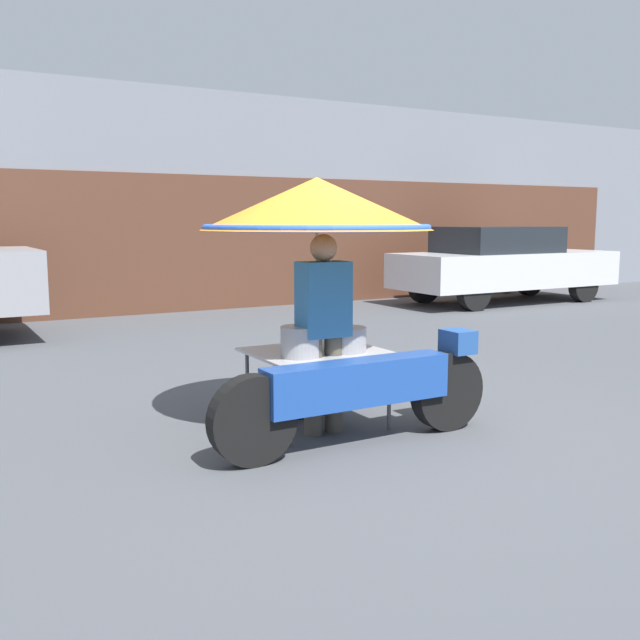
# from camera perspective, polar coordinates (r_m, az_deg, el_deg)

# --- Properties ---
(ground_plane) EXTENTS (36.00, 36.00, 0.00)m
(ground_plane) POSITION_cam_1_polar(r_m,az_deg,el_deg) (5.54, 2.84, -8.96)
(ground_plane) COLOR #4C4F54
(shopfront_building) EXTENTS (28.00, 2.06, 3.88)m
(shopfront_building) POSITION_cam_1_polar(r_m,az_deg,el_deg) (13.42, -17.62, 8.99)
(shopfront_building) COLOR gray
(shopfront_building) RESTS_ON ground
(vendor_motorcycle_cart) EXTENTS (2.26, 1.78, 1.94)m
(vendor_motorcycle_cart) POSITION_cam_1_polar(r_m,az_deg,el_deg) (5.43, 0.15, 6.50)
(vendor_motorcycle_cart) COLOR black
(vendor_motorcycle_cart) RESTS_ON ground
(vendor_person) EXTENTS (0.38, 0.22, 1.52)m
(vendor_person) POSITION_cam_1_polar(r_m,az_deg,el_deg) (5.34, 0.28, -0.35)
(vendor_person) COLOR #4C473D
(vendor_person) RESTS_ON ground
(parked_car) EXTENTS (4.59, 1.69, 1.49)m
(parked_car) POSITION_cam_1_polar(r_m,az_deg,el_deg) (14.43, 14.44, 4.42)
(parked_car) COLOR black
(parked_car) RESTS_ON ground
(potted_plant) EXTENTS (0.71, 0.71, 0.86)m
(potted_plant) POSITION_cam_1_polar(r_m,az_deg,el_deg) (16.38, 14.56, 3.81)
(potted_plant) COLOR brown
(potted_plant) RESTS_ON ground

